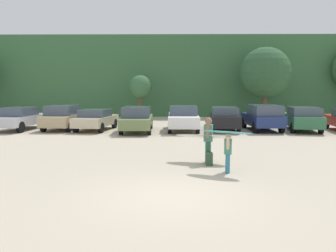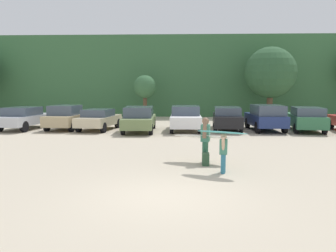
{
  "view_description": "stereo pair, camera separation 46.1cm",
  "coord_description": "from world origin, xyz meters",
  "px_view_note": "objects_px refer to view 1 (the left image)",
  "views": [
    {
      "loc": [
        0.06,
        -8.73,
        2.74
      ],
      "look_at": [
        -0.16,
        8.06,
        0.92
      ],
      "focal_mm": 37.97,
      "sensor_mm": 36.0,
      "label": 1
    },
    {
      "loc": [
        0.53,
        -8.71,
        2.74
      ],
      "look_at": [
        -0.16,
        8.06,
        0.92
      ],
      "focal_mm": 37.97,
      "sensor_mm": 36.0,
      "label": 2
    }
  ],
  "objects_px": {
    "parked_car_olive_green": "(137,119)",
    "person_child": "(228,150)",
    "parked_car_white": "(183,118)",
    "parked_car_silver": "(20,118)",
    "parked_car_champagne": "(96,119)",
    "parked_car_tan": "(63,117)",
    "parked_car_navy": "(263,117)",
    "surfboard_white": "(205,136)",
    "person_adult": "(208,137)",
    "parked_car_black": "(224,118)",
    "parked_car_forest_green": "(302,118)",
    "surfboard_teal": "(226,132)",
    "backpack_dropped": "(209,159)"
  },
  "relations": [
    {
      "from": "parked_car_champagne",
      "to": "parked_car_forest_green",
      "type": "relative_size",
      "value": 0.87
    },
    {
      "from": "person_child",
      "to": "person_adult",
      "type": "bearing_deg",
      "value": -62.26
    },
    {
      "from": "parked_car_navy",
      "to": "parked_car_forest_green",
      "type": "height_order",
      "value": "parked_car_navy"
    },
    {
      "from": "parked_car_black",
      "to": "parked_car_navy",
      "type": "xyz_separation_m",
      "value": [
        2.39,
        -0.38,
        0.09
      ]
    },
    {
      "from": "parked_car_tan",
      "to": "parked_car_navy",
      "type": "xyz_separation_m",
      "value": [
        12.88,
        -0.38,
        0.08
      ]
    },
    {
      "from": "parked_car_black",
      "to": "surfboard_teal",
      "type": "xyz_separation_m",
      "value": [
        -1.63,
        -11.68,
        0.53
      ]
    },
    {
      "from": "parked_car_olive_green",
      "to": "person_adult",
      "type": "bearing_deg",
      "value": -160.48
    },
    {
      "from": "parked_car_silver",
      "to": "surfboard_teal",
      "type": "relative_size",
      "value": 2.74
    },
    {
      "from": "parked_car_black",
      "to": "parked_car_tan",
      "type": "bearing_deg",
      "value": 94.14
    },
    {
      "from": "surfboard_teal",
      "to": "parked_car_black",
      "type": "bearing_deg",
      "value": -70.9
    },
    {
      "from": "parked_car_black",
      "to": "parked_car_forest_green",
      "type": "bearing_deg",
      "value": -90.55
    },
    {
      "from": "parked_car_olive_green",
      "to": "parked_car_champagne",
      "type": "bearing_deg",
      "value": 73.44
    },
    {
      "from": "parked_car_tan",
      "to": "person_child",
      "type": "bearing_deg",
      "value": -138.48
    },
    {
      "from": "person_adult",
      "to": "person_child",
      "type": "xyz_separation_m",
      "value": [
        0.48,
        -1.54,
        -0.21
      ]
    },
    {
      "from": "surfboard_white",
      "to": "surfboard_teal",
      "type": "bearing_deg",
      "value": 124.78
    },
    {
      "from": "surfboard_white",
      "to": "surfboard_teal",
      "type": "height_order",
      "value": "surfboard_teal"
    },
    {
      "from": "parked_car_tan",
      "to": "parked_car_navy",
      "type": "distance_m",
      "value": 12.88
    },
    {
      "from": "parked_car_white",
      "to": "surfboard_white",
      "type": "bearing_deg",
      "value": -176.62
    },
    {
      "from": "parked_car_silver",
      "to": "parked_car_white",
      "type": "distance_m",
      "value": 10.58
    },
    {
      "from": "person_adult",
      "to": "surfboard_teal",
      "type": "relative_size",
      "value": 0.94
    },
    {
      "from": "parked_car_champagne",
      "to": "parked_car_forest_green",
      "type": "height_order",
      "value": "parked_car_forest_green"
    },
    {
      "from": "parked_car_silver",
      "to": "parked_car_forest_green",
      "type": "relative_size",
      "value": 0.99
    },
    {
      "from": "parked_car_white",
      "to": "person_child",
      "type": "bearing_deg",
      "value": -174.14
    },
    {
      "from": "parked_car_black",
      "to": "parked_car_forest_green",
      "type": "height_order",
      "value": "parked_car_forest_green"
    },
    {
      "from": "parked_car_forest_green",
      "to": "person_child",
      "type": "height_order",
      "value": "parked_car_forest_green"
    },
    {
      "from": "parked_car_champagne",
      "to": "parked_car_olive_green",
      "type": "distance_m",
      "value": 2.82
    },
    {
      "from": "surfboard_teal",
      "to": "backpack_dropped",
      "type": "distance_m",
      "value": 1.59
    },
    {
      "from": "parked_car_silver",
      "to": "parked_car_olive_green",
      "type": "height_order",
      "value": "parked_car_olive_green"
    },
    {
      "from": "parked_car_black",
      "to": "parked_car_forest_green",
      "type": "xyz_separation_m",
      "value": [
        4.88,
        -0.4,
        0.02
      ]
    },
    {
      "from": "parked_car_navy",
      "to": "parked_car_tan",
      "type": "bearing_deg",
      "value": 86.26
    },
    {
      "from": "parked_car_olive_green",
      "to": "parked_car_tan",
      "type": "bearing_deg",
      "value": 76.28
    },
    {
      "from": "parked_car_navy",
      "to": "person_adult",
      "type": "bearing_deg",
      "value": 153.49
    },
    {
      "from": "parked_car_tan",
      "to": "parked_car_navy",
      "type": "bearing_deg",
      "value": -87.51
    },
    {
      "from": "parked_car_champagne",
      "to": "person_child",
      "type": "distance_m",
      "value": 13.2
    },
    {
      "from": "parked_car_olive_green",
      "to": "parked_car_navy",
      "type": "height_order",
      "value": "parked_car_navy"
    },
    {
      "from": "parked_car_navy",
      "to": "surfboard_white",
      "type": "relative_size",
      "value": 1.82
    },
    {
      "from": "person_child",
      "to": "parked_car_white",
      "type": "bearing_deg",
      "value": -74.03
    },
    {
      "from": "person_adult",
      "to": "parked_car_champagne",
      "type": "bearing_deg",
      "value": -47.21
    },
    {
      "from": "parked_car_white",
      "to": "person_adult",
      "type": "distance_m",
      "value": 9.76
    },
    {
      "from": "person_adult",
      "to": "parked_car_forest_green",
      "type": "bearing_deg",
      "value": -115.08
    },
    {
      "from": "person_child",
      "to": "backpack_dropped",
      "type": "height_order",
      "value": "person_child"
    },
    {
      "from": "parked_car_black",
      "to": "surfboard_white",
      "type": "xyz_separation_m",
      "value": [
        -2.15,
        -10.03,
        0.16
      ]
    },
    {
      "from": "parked_car_silver",
      "to": "parked_car_black",
      "type": "distance_m",
      "value": 13.26
    },
    {
      "from": "parked_car_white",
      "to": "parked_car_champagne",
      "type": "bearing_deg",
      "value": 89.31
    },
    {
      "from": "parked_car_olive_green",
      "to": "person_child",
      "type": "xyz_separation_m",
      "value": [
        4.01,
        -10.64,
        -0.08
      ]
    },
    {
      "from": "parked_car_navy",
      "to": "parked_car_olive_green",
      "type": "bearing_deg",
      "value": 92.76
    },
    {
      "from": "parked_car_black",
      "to": "parked_car_navy",
      "type": "height_order",
      "value": "parked_car_navy"
    },
    {
      "from": "parked_car_champagne",
      "to": "person_child",
      "type": "height_order",
      "value": "parked_car_champagne"
    },
    {
      "from": "parked_car_navy",
      "to": "surfboard_teal",
      "type": "height_order",
      "value": "parked_car_navy"
    },
    {
      "from": "person_adult",
      "to": "parked_car_navy",
      "type": "bearing_deg",
      "value": -104.11
    }
  ]
}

